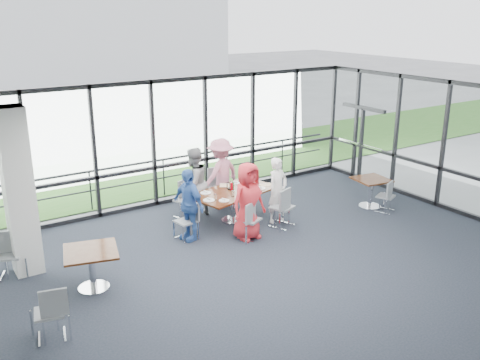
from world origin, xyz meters
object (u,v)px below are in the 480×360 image
structural_column (19,192)px  chair_main_fr (219,188)px  diner_end (188,205)px  chair_spare_lb (9,256)px  diner_near_right (278,190)px  chair_main_end (186,221)px  chair_main_fl (185,200)px  chair_main_nl (249,220)px  chair_main_nr (282,207)px  diner_near_left (248,201)px  diner_far_left (194,183)px  diner_far_right (221,173)px  side_table_right (371,183)px  main_table (233,196)px  chair_spare_r (386,196)px  chair_spare_la (49,313)px  side_table_left (91,256)px

structural_column → chair_main_fr: bearing=12.1°
diner_end → chair_spare_lb: bearing=-105.5°
diner_near_right → chair_main_end: diner_near_right is taller
structural_column → chair_main_fl: (3.83, 0.84, -1.17)m
chair_main_end → chair_main_nl: bearing=48.5°
chair_main_nr → chair_main_fl: 2.38m
diner_near_left → chair_main_fr: size_ratio=1.80×
structural_column → chair_main_fl: 4.09m
diner_far_left → diner_far_right: (0.91, 0.25, 0.03)m
side_table_right → diner_near_left: bearing=178.6°
side_table_right → chair_main_fr: (-3.17, 2.17, -0.15)m
chair_main_nl → chair_main_nr: bearing=-18.3°
main_table → chair_main_fr: bearing=62.6°
chair_main_fl → chair_spare_lb: (-4.15, -0.89, -0.01)m
chair_main_fr → chair_main_end: size_ratio=1.16×
chair_spare_r → chair_spare_la: bearing=162.9°
side_table_right → chair_main_end: 4.92m
chair_main_nr → diner_far_right: bearing=84.0°
main_table → side_table_right: same height
diner_far_left → chair_spare_la: size_ratio=1.95×
side_table_left → diner_end: (2.48, 0.99, 0.16)m
side_table_left → chair_main_nr: size_ratio=1.19×
main_table → diner_far_left: size_ratio=1.31×
diner_near_right → diner_end: diner_end is taller
chair_main_end → chair_spare_lb: bearing=-103.5°
diner_end → chair_spare_r: diner_end is taller
side_table_right → diner_far_left: 4.48m
diner_end → chair_spare_la: size_ratio=1.82×
chair_main_nl → chair_main_nr: 1.03m
chair_main_nl → chair_main_fl: bearing=80.3°
diner_far_right → diner_far_left: bearing=-1.6°
main_table → chair_main_fr: 1.10m
diner_far_right → chair_spare_r: size_ratio=2.21×
side_table_left → chair_main_end: (2.43, 1.03, -0.23)m
diner_near_left → chair_main_nl: diner_near_left is taller
diner_near_right → chair_spare_r: (2.64, -0.95, -0.38)m
side_table_left → chair_spare_la: 1.56m
chair_main_fl → chair_spare_r: chair_main_fl is taller
diner_far_right → side_table_left: bearing=12.6°
chair_main_fl → chair_spare_r: size_ratio=1.08×
side_table_right → diner_near_right: diner_near_right is taller
diner_near_left → diner_far_right: (0.52, 2.00, 0.03)m
diner_far_right → chair_main_nr: (0.50, -1.88, -0.42)m
chair_spare_la → chair_spare_lb: bearing=105.4°
side_table_right → structural_column: bearing=172.1°
main_table → side_table_left: bearing=-174.4°
chair_main_fl → diner_near_left: bearing=84.5°
diner_far_right → chair_main_nr: diner_far_right is taller
side_table_right → chair_main_fr: chair_main_fr is taller
chair_spare_la → chair_spare_r: chair_spare_la is taller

